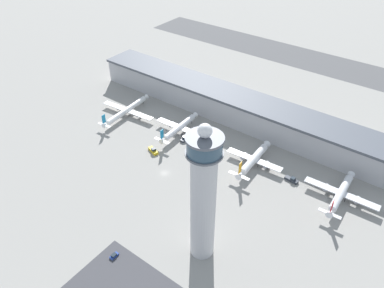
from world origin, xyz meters
TOP-DOWN VIEW (x-y plane):
  - ground_plane at (0.00, 0.00)m, footprint 1000.00×1000.00m
  - terminal_building at (0.00, 70.00)m, footprint 210.83×25.00m
  - runway_strip at (0.00, 189.91)m, footprint 316.24×44.00m
  - control_tower at (46.41, -29.33)m, footprint 13.92×13.92m
  - airplane_gate_alpha at (-58.78, 30.15)m, footprint 41.10×44.91m
  - airplane_gate_bravo at (-17.03, 34.68)m, footprint 34.86×36.91m
  - airplane_gate_charlie at (35.50, 35.14)m, footprint 33.34×35.91m
  - airplane_gate_delta at (83.76, 37.42)m, footprint 37.44×35.77m
  - service_truck_catering at (58.50, 36.00)m, footprint 7.59×3.20m
  - service_truck_fuel at (-10.06, 31.73)m, footprint 2.83×8.52m
  - service_truck_baggage at (-17.55, 10.41)m, footprint 8.14×5.09m
  - car_white_wagon at (18.09, -54.89)m, footprint 1.91×4.03m

SIDE VIEW (x-z plane):
  - ground_plane at x=0.00m, z-range 0.00..0.00m
  - runway_strip at x=0.00m, z-range 0.00..0.01m
  - car_white_wagon at x=18.09m, z-range -0.17..1.33m
  - service_truck_catering at x=58.50m, z-range -0.41..2.24m
  - service_truck_fuel at x=-10.06m, z-range -0.43..2.36m
  - service_truck_baggage at x=-17.55m, z-range -0.47..2.61m
  - airplane_gate_alpha at x=-58.78m, z-range -1.90..9.44m
  - airplane_gate_charlie at x=35.50m, z-range -2.44..10.73m
  - airplane_gate_delta at x=83.76m, z-range -1.92..10.88m
  - airplane_gate_bravo at x=-17.03m, z-range -1.71..10.71m
  - terminal_building at x=0.00m, z-range 0.10..18.16m
  - control_tower at x=46.41m, z-range 0.04..66.44m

